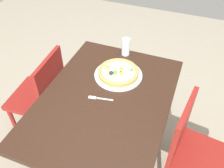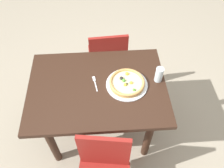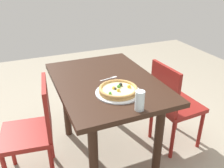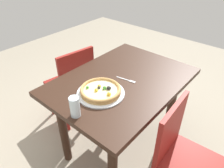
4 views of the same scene
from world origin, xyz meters
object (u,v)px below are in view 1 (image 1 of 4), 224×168
fork (99,98)px  dining_table (106,111)px  chair_near (193,152)px  pizza (118,72)px  plate (118,75)px  chair_far (42,95)px  drinking_glass (126,47)px

fork → dining_table: bearing=-166.9°
chair_near → pizza: bearing=-101.9°
fork → chair_near: bearing=172.6°
plate → chair_near: bearing=-110.0°
plate → fork: 0.26m
dining_table → plate: bearing=0.7°
chair_far → drinking_glass: bearing=-59.6°
pizza → drinking_glass: 0.27m
plate → chair_far: bearing=101.7°
chair_near → drinking_glass: bearing=-118.7°
plate → fork: bearing=171.8°
chair_far → fork: chair_far is taller
plate → fork: plate is taller
drinking_glass → chair_near: bearing=-126.8°
chair_far → drinking_glass: 0.80m
fork → pizza: bearing=-108.4°
dining_table → chair_far: size_ratio=1.31×
fork → drinking_glass: (0.53, -0.01, 0.07)m
chair_near → chair_far: size_ratio=1.00×
plate → drinking_glass: 0.27m
dining_table → pizza: bearing=0.7°
chair_far → drinking_glass: size_ratio=6.28×
drinking_glass → fork: bearing=179.5°
dining_table → pizza: pizza is taller
pizza → fork: bearing=171.9°
dining_table → plate: plate is taller
plate → pizza: size_ratio=1.18×
fork → plate: bearing=-108.5°
chair_near → fork: bearing=-79.0°
chair_near → pizza: chair_near is taller
drinking_glass → pizza: bearing=-173.1°
plate → pizza: 0.03m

